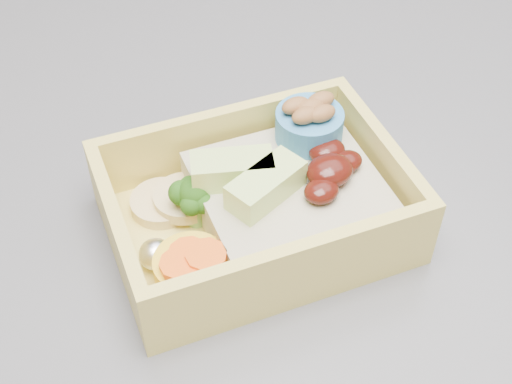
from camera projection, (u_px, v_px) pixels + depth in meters
name	position (u px, v px, depth m)	size (l,w,h in m)	color
island	(352.00, 332.00, 0.91)	(1.24, 0.84, 0.92)	brown
bento_box	(263.00, 201.00, 0.41)	(0.18, 0.14, 0.06)	#DDC75B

